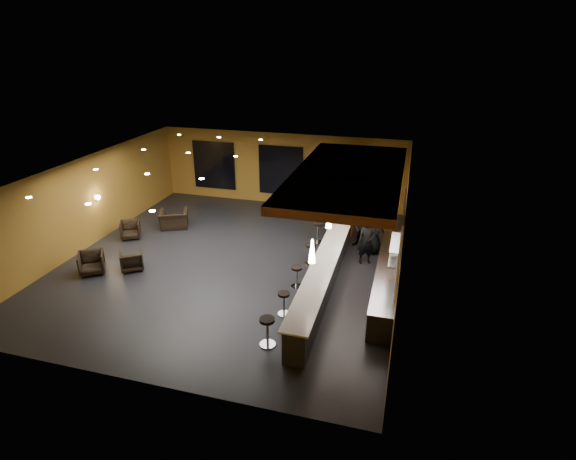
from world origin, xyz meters
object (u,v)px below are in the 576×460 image
(staff_a, at_px, (367,241))
(bar_stool_4, at_px, (318,230))
(staff_c, at_px, (374,231))
(column, at_px, (347,195))
(pendant_2, at_px, (342,193))
(bar_stool_0, at_px, (267,328))
(pendant_1, at_px, (329,218))
(armchair_b, at_px, (132,260))
(armchair_d, at_px, (174,219))
(armchair_a, at_px, (92,263))
(bar_stool_3, at_px, (311,251))
(staff_b, at_px, (363,228))
(bar_counter, at_px, (324,275))
(prep_counter, at_px, (387,278))
(bar_stool_2, at_px, (297,274))
(armchair_c, at_px, (130,230))
(pendant_0, at_px, (312,251))
(bar_stool_1, at_px, (284,301))

(staff_a, xyz_separation_m, bar_stool_4, (-2.06, 1.24, -0.32))
(staff_c, bearing_deg, column, 113.74)
(pendant_2, bearing_deg, bar_stool_0, -98.09)
(pendant_1, height_order, bar_stool_4, pendant_1)
(armchair_b, xyz_separation_m, armchair_d, (-0.39, 3.81, 0.03))
(armchair_a, bearing_deg, bar_stool_3, -13.71)
(armchair_b, bearing_deg, bar_stool_3, 164.09)
(staff_b, xyz_separation_m, armchair_d, (-8.14, -0.17, -0.45))
(bar_counter, xyz_separation_m, bar_stool_0, (-0.90, -3.31, 0.05))
(pendant_2, height_order, bar_stool_4, pendant_2)
(armchair_d, bearing_deg, staff_c, 154.39)
(armchair_b, bearing_deg, staff_c, 168.77)
(prep_counter, height_order, armchair_b, prep_counter)
(bar_stool_3, height_order, bar_stool_4, bar_stool_4)
(staff_b, height_order, bar_stool_2, staff_b)
(bar_stool_2, bearing_deg, armchair_a, -172.32)
(staff_b, bearing_deg, armchair_a, -138.59)
(armchair_b, xyz_separation_m, armchair_c, (-1.60, 2.36, 0.00))
(pendant_0, xyz_separation_m, staff_c, (1.30, 5.11, -1.45))
(armchair_d, relative_size, bar_stool_1, 1.60)
(armchair_b, height_order, bar_stool_3, bar_stool_3)
(bar_counter, xyz_separation_m, bar_stool_4, (-0.95, 3.47, 0.05))
(armchair_c, bearing_deg, armchair_a, -111.61)
(armchair_c, bearing_deg, bar_stool_4, -17.15)
(staff_b, height_order, armchair_b, staff_b)
(staff_b, distance_m, bar_stool_4, 1.80)
(armchair_a, height_order, armchair_d, armchair_d)
(pendant_2, distance_m, bar_stool_2, 3.76)
(bar_stool_0, height_order, bar_stool_4, bar_stool_4)
(bar_counter, distance_m, bar_stool_3, 1.80)
(bar_counter, relative_size, pendant_1, 11.43)
(pendant_1, bearing_deg, pendant_0, -90.00)
(staff_a, bearing_deg, armchair_b, 177.23)
(bar_counter, relative_size, bar_stool_0, 9.32)
(armchair_c, bearing_deg, staff_a, -26.96)
(bar_stool_1, bearing_deg, armchair_b, 167.92)
(pendant_0, xyz_separation_m, armchair_d, (-7.30, 5.31, -1.96))
(column, height_order, pendant_0, column)
(armchair_c, distance_m, bar_stool_2, 7.87)
(pendant_0, height_order, pendant_1, same)
(pendant_2, bearing_deg, staff_a, -34.55)
(pendant_2, height_order, staff_a, pendant_2)
(prep_counter, distance_m, armchair_c, 10.60)
(armchair_b, bearing_deg, armchair_d, -119.05)
(prep_counter, distance_m, staff_b, 3.23)
(column, height_order, bar_stool_3, column)
(staff_b, relative_size, bar_stool_4, 1.94)
(pendant_0, bearing_deg, staff_b, 81.33)
(staff_c, relative_size, bar_stool_3, 2.29)
(bar_counter, bearing_deg, bar_stool_0, -105.16)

